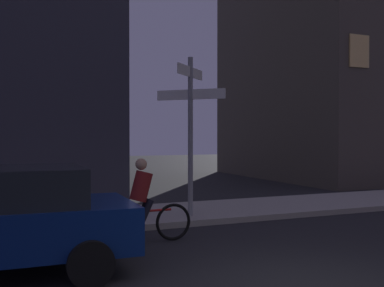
% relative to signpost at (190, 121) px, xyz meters
% --- Properties ---
extents(sidewalk_kerb, '(40.00, 2.77, 0.14)m').
position_rel_signpost_xyz_m(sidewalk_kerb, '(-0.61, 0.72, -2.32)').
color(sidewalk_kerb, '#9E9991').
rests_on(sidewalk_kerb, ground_plane).
extents(signpost, '(1.25, 1.25, 3.75)m').
position_rel_signpost_xyz_m(signpost, '(0.00, 0.00, 0.00)').
color(signpost, gray).
rests_on(signpost, sidewalk_kerb).
extents(cyclist, '(1.82, 0.33, 1.61)m').
position_rel_signpost_xyz_m(cyclist, '(-1.69, -1.73, -1.64)').
color(cyclist, black).
rests_on(cyclist, ground_plane).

